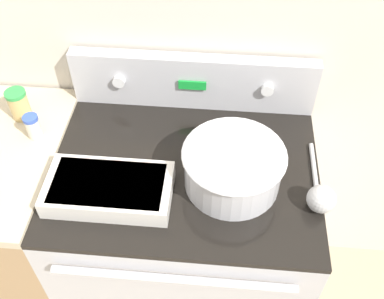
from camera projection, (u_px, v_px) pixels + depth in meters
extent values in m
cube|color=beige|center=(195.00, 5.00, 1.34)|extent=(8.00, 0.05, 2.50)
cube|color=#BCBCC1|center=(186.00, 246.00, 1.70)|extent=(0.80, 0.62, 0.89)
cube|color=black|center=(185.00, 168.00, 1.36)|extent=(0.80, 0.62, 0.02)
cylinder|color=silver|center=(173.00, 279.00, 1.19)|extent=(0.66, 0.02, 0.02)
cube|color=#BCBCC1|center=(193.00, 81.00, 1.48)|extent=(0.80, 0.05, 0.19)
cylinder|color=white|center=(119.00, 82.00, 1.46)|extent=(0.04, 0.02, 0.04)
cylinder|color=white|center=(267.00, 90.00, 1.43)|extent=(0.04, 0.02, 0.04)
cube|color=green|center=(192.00, 85.00, 1.45)|extent=(0.09, 0.01, 0.03)
cube|color=tan|center=(3.00, 232.00, 1.74)|extent=(0.63, 0.62, 0.89)
cylinder|color=silver|center=(233.00, 168.00, 1.27)|extent=(0.28, 0.28, 0.13)
torus|color=silver|center=(234.00, 154.00, 1.23)|extent=(0.29, 0.29, 0.01)
cylinder|color=beige|center=(234.00, 157.00, 1.24)|extent=(0.25, 0.25, 0.02)
cube|color=silver|center=(109.00, 189.00, 1.26)|extent=(0.35, 0.19, 0.06)
cube|color=#B2894C|center=(108.00, 186.00, 1.25)|extent=(0.31, 0.17, 0.03)
cylinder|color=#B7B7B7|center=(315.00, 173.00, 1.33)|extent=(0.01, 0.24, 0.01)
sphere|color=#B7B7B7|center=(321.00, 199.00, 1.23)|extent=(0.08, 0.08, 0.08)
cylinder|color=beige|center=(34.00, 128.00, 1.40)|extent=(0.05, 0.05, 0.07)
cylinder|color=#3856B7|center=(30.00, 118.00, 1.37)|extent=(0.05, 0.05, 0.01)
cylinder|color=tan|center=(19.00, 106.00, 1.46)|extent=(0.06, 0.06, 0.09)
cylinder|color=green|center=(15.00, 94.00, 1.42)|extent=(0.07, 0.07, 0.01)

